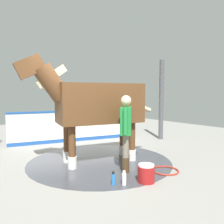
{
  "coord_description": "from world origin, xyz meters",
  "views": [
    {
      "loc": [
        -2.77,
        -4.65,
        1.67
      ],
      "look_at": [
        0.41,
        -0.69,
        1.23
      ],
      "focal_mm": 36.46,
      "sensor_mm": 36.0,
      "label": 1
    }
  ],
  "objects_px": {
    "bottle_spray": "(113,179)",
    "hose_coil": "(165,170)",
    "bottle_shampoo": "(124,179)",
    "horse": "(95,104)",
    "handler": "(126,128)",
    "wash_bucket": "(146,173)"
  },
  "relations": [
    {
      "from": "horse",
      "to": "wash_bucket",
      "type": "xyz_separation_m",
      "value": [
        0.02,
        -1.63,
        -1.23
      ]
    },
    {
      "from": "handler",
      "to": "bottle_spray",
      "type": "xyz_separation_m",
      "value": [
        -0.69,
        -0.43,
        -0.81
      ]
    },
    {
      "from": "bottle_spray",
      "to": "horse",
      "type": "bearing_deg",
      "value": 68.11
    },
    {
      "from": "handler",
      "to": "bottle_shampoo",
      "type": "distance_m",
      "value": 1.11
    },
    {
      "from": "wash_bucket",
      "to": "bottle_shampoo",
      "type": "distance_m",
      "value": 0.44
    },
    {
      "from": "bottle_shampoo",
      "to": "bottle_spray",
      "type": "relative_size",
      "value": 1.05
    },
    {
      "from": "horse",
      "to": "bottle_shampoo",
      "type": "relative_size",
      "value": 12.45
    },
    {
      "from": "horse",
      "to": "hose_coil",
      "type": "bearing_deg",
      "value": 132.15
    },
    {
      "from": "wash_bucket",
      "to": "hose_coil",
      "type": "bearing_deg",
      "value": 10.67
    },
    {
      "from": "bottle_shampoo",
      "to": "hose_coil",
      "type": "distance_m",
      "value": 1.16
    },
    {
      "from": "wash_bucket",
      "to": "bottle_spray",
      "type": "height_order",
      "value": "wash_bucket"
    },
    {
      "from": "hose_coil",
      "to": "bottle_shampoo",
      "type": "bearing_deg",
      "value": 179.34
    },
    {
      "from": "bottle_spray",
      "to": "hose_coil",
      "type": "xyz_separation_m",
      "value": [
        1.32,
        -0.13,
        -0.1
      ]
    },
    {
      "from": "handler",
      "to": "bottle_spray",
      "type": "distance_m",
      "value": 1.14
    },
    {
      "from": "horse",
      "to": "handler",
      "type": "xyz_separation_m",
      "value": [
        0.15,
        -0.93,
        -0.48
      ]
    },
    {
      "from": "wash_bucket",
      "to": "bottle_spray",
      "type": "xyz_separation_m",
      "value": [
        -0.57,
        0.27,
        -0.05
      ]
    },
    {
      "from": "bottle_shampoo",
      "to": "hose_coil",
      "type": "xyz_separation_m",
      "value": [
        1.16,
        -0.01,
        -0.1
      ]
    },
    {
      "from": "horse",
      "to": "hose_coil",
      "type": "xyz_separation_m",
      "value": [
        0.77,
        -1.49,
        -1.38
      ]
    },
    {
      "from": "wash_bucket",
      "to": "bottle_shampoo",
      "type": "xyz_separation_m",
      "value": [
        -0.41,
        0.15,
        -0.05
      ]
    },
    {
      "from": "bottle_shampoo",
      "to": "wash_bucket",
      "type": "bearing_deg",
      "value": -20.43
    },
    {
      "from": "horse",
      "to": "handler",
      "type": "relative_size",
      "value": 2.02
    },
    {
      "from": "hose_coil",
      "to": "bottle_spray",
      "type": "bearing_deg",
      "value": 174.18
    }
  ]
}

